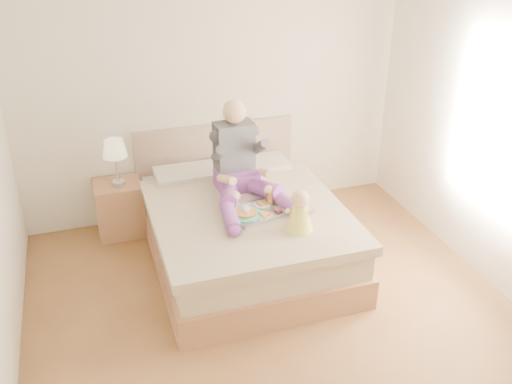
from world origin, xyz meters
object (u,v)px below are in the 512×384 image
object	(u,v)px
bed	(242,227)
nightstand	(119,208)
tray	(255,210)
adult	(241,168)
baby	(300,214)

from	to	relation	value
bed	nightstand	xyz separation A→B (m)	(-1.07, 0.80, -0.04)
bed	tray	distance (m)	0.43
adult	baby	world-z (taller)	adult
adult	tray	world-z (taller)	adult
baby	adult	bearing A→B (deg)	130.47
bed	baby	bearing A→B (deg)	-64.96
tray	baby	distance (m)	0.48
nightstand	baby	xyz separation A→B (m)	(1.37, -1.46, 0.48)
baby	tray	bearing A→B (deg)	146.71
bed	adult	world-z (taller)	adult
nightstand	baby	bearing A→B (deg)	-47.20
nightstand	baby	distance (m)	2.06
adult	nightstand	bearing A→B (deg)	145.19
baby	nightstand	bearing A→B (deg)	154.65
bed	nightstand	world-z (taller)	bed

